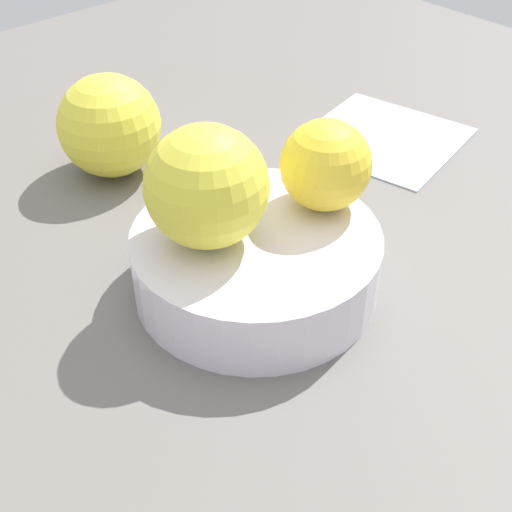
{
  "coord_description": "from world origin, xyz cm",
  "views": [
    {
      "loc": [
        26.31,
        -23.98,
        31.05
      ],
      "look_at": [
        0.0,
        0.0,
        2.66
      ],
      "focal_mm": 48.97,
      "sensor_mm": 36.0,
      "label": 1
    }
  ],
  "objects_px": {
    "folded_napkin": "(383,137)",
    "orange_in_bowl_0": "(206,187)",
    "orange_loose_0": "(109,126)",
    "orange_in_bowl_1": "(326,165)",
    "fruit_bowl": "(256,263)"
  },
  "relations": [
    {
      "from": "orange_in_bowl_0",
      "to": "orange_in_bowl_1",
      "type": "distance_m",
      "value": 0.08
    },
    {
      "from": "folded_napkin",
      "to": "orange_in_bowl_0",
      "type": "bearing_deg",
      "value": -77.19
    },
    {
      "from": "orange_loose_0",
      "to": "folded_napkin",
      "type": "relative_size",
      "value": 0.65
    },
    {
      "from": "folded_napkin",
      "to": "orange_in_bowl_1",
      "type": "bearing_deg",
      "value": -64.68
    },
    {
      "from": "orange_in_bowl_0",
      "to": "orange_loose_0",
      "type": "bearing_deg",
      "value": 167.75
    },
    {
      "from": "fruit_bowl",
      "to": "orange_in_bowl_1",
      "type": "height_order",
      "value": "orange_in_bowl_1"
    },
    {
      "from": "orange_loose_0",
      "to": "orange_in_bowl_0",
      "type": "bearing_deg",
      "value": -12.25
    },
    {
      "from": "folded_napkin",
      "to": "orange_loose_0",
      "type": "bearing_deg",
      "value": -119.08
    },
    {
      "from": "fruit_bowl",
      "to": "orange_in_bowl_0",
      "type": "distance_m",
      "value": 0.07
    },
    {
      "from": "orange_in_bowl_1",
      "to": "folded_napkin",
      "type": "height_order",
      "value": "orange_in_bowl_1"
    },
    {
      "from": "orange_in_bowl_0",
      "to": "orange_loose_0",
      "type": "xyz_separation_m",
      "value": [
        -0.17,
        0.04,
        -0.04
      ]
    },
    {
      "from": "orange_in_bowl_1",
      "to": "folded_napkin",
      "type": "xyz_separation_m",
      "value": [
        -0.08,
        0.17,
        -0.07
      ]
    },
    {
      "from": "orange_in_bowl_1",
      "to": "orange_loose_0",
      "type": "distance_m",
      "value": 0.2
    },
    {
      "from": "orange_in_bowl_1",
      "to": "orange_loose_0",
      "type": "height_order",
      "value": "orange_in_bowl_1"
    },
    {
      "from": "orange_loose_0",
      "to": "folded_napkin",
      "type": "height_order",
      "value": "orange_loose_0"
    }
  ]
}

